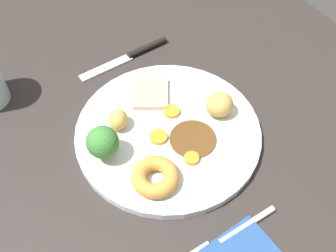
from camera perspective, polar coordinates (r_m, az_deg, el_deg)
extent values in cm
cube|color=#2B2623|center=(67.52, 3.32, -3.47)|extent=(120.00, 84.00, 3.60)
cylinder|color=white|center=(66.49, 0.00, -0.90)|extent=(29.76, 29.76, 1.40)
cylinder|color=#563819|center=(64.72, 3.91, -1.92)|extent=(7.37, 7.37, 0.30)
cube|color=tan|center=(70.51, -2.38, 4.51)|extent=(8.82, 8.47, 0.80)
torus|color=#C68938|center=(59.73, -1.78, -7.04)|extent=(7.00, 7.00, 2.28)
ellipsoid|color=tan|center=(65.58, -6.92, 0.90)|extent=(4.65, 4.56, 3.33)
ellipsoid|color=tan|center=(67.21, 7.09, 2.96)|extent=(4.75, 5.01, 3.96)
cylinder|color=orange|center=(67.99, 0.51, 2.06)|extent=(2.80, 2.80, 0.60)
cylinder|color=orange|center=(64.70, -1.33, -1.52)|extent=(2.84, 2.84, 0.63)
cylinder|color=orange|center=(62.45, 3.28, -4.49)|extent=(2.28, 2.28, 0.70)
cylinder|color=#8CB766|center=(63.14, -8.73, -3.57)|extent=(1.58, 1.58, 1.66)
sphere|color=#387A33|center=(61.08, -9.02, -2.21)|extent=(4.91, 4.91, 4.91)
cylinder|color=silver|center=(59.58, 10.86, -13.26)|extent=(1.07, 9.51, 0.90)
cylinder|color=black|center=(80.71, -2.92, 10.77)|extent=(1.68, 8.55, 1.20)
cube|color=silver|center=(77.98, -8.54, 7.97)|extent=(2.29, 10.58, 0.40)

